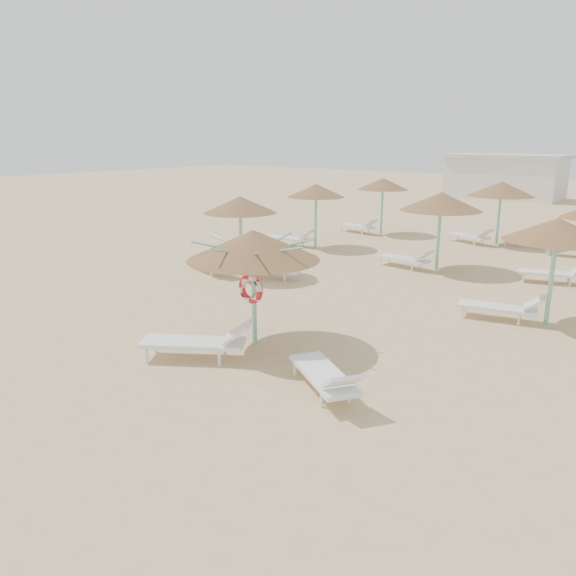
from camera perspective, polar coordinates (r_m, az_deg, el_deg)
The scene contains 6 objects.
ground at distance 12.53m, azimuth -3.48°, elevation -6.06°, with size 120.00×120.00×0.00m, color tan.
main_palapa at distance 12.13m, azimuth -3.55°, elevation 4.31°, with size 2.90×2.90×2.60m.
lounger_main_a at distance 11.89m, azimuth -8.95°, elevation -5.36°, with size 2.31×1.84×0.84m.
lounger_main_b at distance 10.23m, azimuth 3.92°, elevation -8.88°, with size 2.13×1.70×0.77m.
palapa_field at distance 21.39m, azimuth 16.29°, elevation 8.52°, with size 14.32×13.56×2.71m.
service_hut at distance 45.90m, azimuth 21.17°, elevation 10.53°, with size 8.40×4.40×3.25m.
Camera 1 is at (7.84, -8.67, 4.52)m, focal length 35.00 mm.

